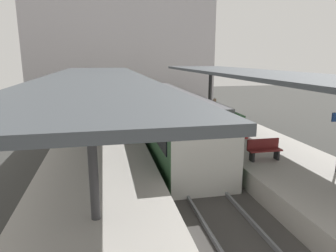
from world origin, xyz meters
TOP-DOWN VIEW (x-y plane):
  - ground_plane at (0.00, 0.00)m, footprint 80.00×80.00m
  - platform_left at (-3.80, 0.00)m, footprint 4.40×28.00m
  - platform_right at (3.80, 0.00)m, footprint 4.40×28.00m
  - track_ballast at (0.00, 0.00)m, footprint 3.20×28.00m
  - rail_near_side at (-0.72, 0.00)m, footprint 0.08×28.00m
  - rail_far_side at (0.72, 0.00)m, footprint 0.08×28.00m
  - commuter_train at (0.00, 3.39)m, footprint 2.78×12.37m
  - canopy_left at (-3.80, 1.40)m, footprint 4.18×21.00m
  - canopy_right at (3.80, 1.40)m, footprint 4.18×21.00m
  - platform_bench at (2.82, -1.57)m, footprint 1.40×0.41m
  - litter_bin at (3.58, 1.77)m, footprint 0.44×0.44m
  - passenger_near_bench at (3.25, 5.30)m, footprint 0.36×0.36m
  - station_building_backdrop at (-1.46, 20.00)m, footprint 18.00×6.00m

SIDE VIEW (x-z plane):
  - ground_plane at x=0.00m, z-range 0.00..0.00m
  - track_ballast at x=0.00m, z-range 0.00..0.20m
  - rail_near_side at x=-0.72m, z-range 0.20..0.34m
  - rail_far_side at x=0.72m, z-range 0.20..0.34m
  - platform_left at x=-3.80m, z-range 0.00..1.00m
  - platform_right at x=3.80m, z-range 0.00..1.00m
  - litter_bin at x=3.58m, z-range 1.00..1.80m
  - platform_bench at x=2.82m, z-range 1.03..1.89m
  - commuter_train at x=0.00m, z-range 0.18..3.28m
  - passenger_near_bench at x=3.25m, z-range 1.03..2.66m
  - canopy_left at x=-3.80m, z-range 2.54..5.88m
  - canopy_right at x=3.80m, z-range 2.59..6.00m
  - station_building_backdrop at x=-1.46m, z-range 0.00..11.00m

